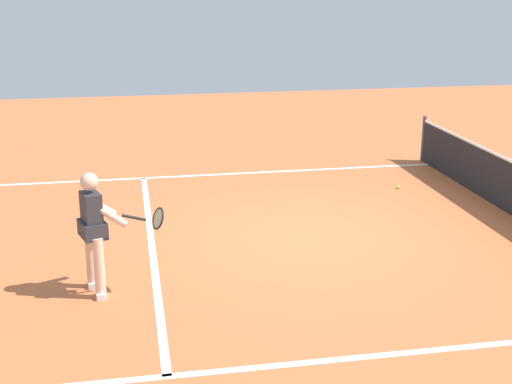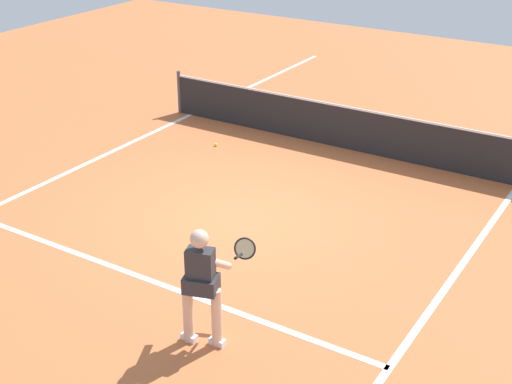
% 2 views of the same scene
% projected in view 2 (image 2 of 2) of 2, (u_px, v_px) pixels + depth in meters
% --- Properties ---
extents(ground_plane, '(27.58, 27.58, 0.00)m').
position_uv_depth(ground_plane, '(239.00, 214.00, 11.92)').
color(ground_plane, '#C66638').
extents(service_line_marking, '(7.26, 0.10, 0.01)m').
position_uv_depth(service_line_marking, '(146.00, 279.00, 10.11)').
color(service_line_marking, white).
rests_on(service_line_marking, ground).
extents(sideline_left_marking, '(0.10, 19.22, 0.01)m').
position_uv_depth(sideline_left_marking, '(78.00, 167.00, 13.66)').
color(sideline_left_marking, white).
rests_on(sideline_left_marking, ground).
extents(sideline_right_marking, '(0.10, 19.22, 0.01)m').
position_uv_depth(sideline_right_marking, '(454.00, 276.00, 10.18)').
color(sideline_right_marking, white).
rests_on(sideline_right_marking, ground).
extents(court_net, '(7.94, 0.08, 0.97)m').
position_uv_depth(court_net, '(336.00, 125.00, 14.45)').
color(court_net, '#4C4C51').
rests_on(court_net, ground).
extents(tennis_player, '(0.66, 1.08, 1.55)m').
position_uv_depth(tennis_player, '(203.00, 282.00, 8.48)').
color(tennis_player, beige).
rests_on(tennis_player, ground).
extents(tennis_ball_mid, '(0.07, 0.07, 0.07)m').
position_uv_depth(tennis_ball_mid, '(216.00, 145.00, 14.63)').
color(tennis_ball_mid, '#D1E533').
rests_on(tennis_ball_mid, ground).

